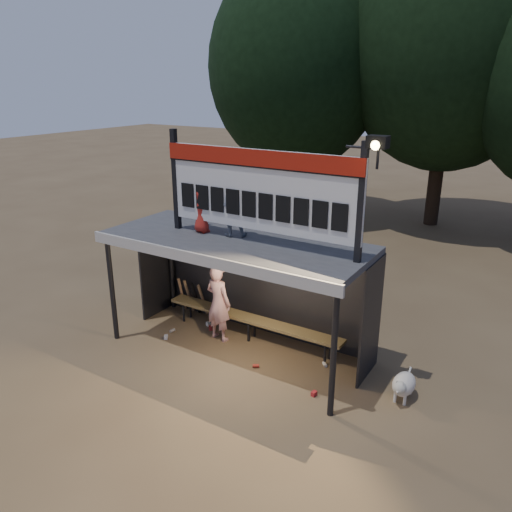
% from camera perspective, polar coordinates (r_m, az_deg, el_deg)
% --- Properties ---
extents(ground, '(80.00, 80.00, 0.00)m').
position_cam_1_polar(ground, '(10.09, -2.20, -10.69)').
color(ground, brown).
rests_on(ground, ground).
extents(player, '(0.63, 0.46, 1.62)m').
position_cam_1_polar(player, '(10.16, -4.31, -5.35)').
color(player, white).
rests_on(player, ground).
extents(child_a, '(0.69, 0.64, 1.12)m').
position_cam_1_polar(child_a, '(9.18, -2.73, 5.69)').
color(child_a, gray).
rests_on(child_a, dugout_shelter).
extents(child_b, '(0.47, 0.37, 0.85)m').
position_cam_1_polar(child_b, '(9.50, -6.23, 5.20)').
color(child_b, '#B4251B').
rests_on(child_b, dugout_shelter).
extents(dugout_shelter, '(5.10, 2.08, 2.32)m').
position_cam_1_polar(dugout_shelter, '(9.49, -1.52, -0.36)').
color(dugout_shelter, '#3D3D40').
rests_on(dugout_shelter, ground).
extents(scoreboard_assembly, '(4.10, 0.27, 1.99)m').
position_cam_1_polar(scoreboard_assembly, '(8.59, 0.60, 7.79)').
color(scoreboard_assembly, black).
rests_on(scoreboard_assembly, dugout_shelter).
extents(bench, '(4.00, 0.35, 0.48)m').
position_cam_1_polar(bench, '(10.28, -0.51, -7.30)').
color(bench, olive).
rests_on(bench, ground).
extents(tree_left, '(6.46, 6.46, 9.27)m').
position_cam_1_polar(tree_left, '(19.39, 4.66, 20.71)').
color(tree_left, black).
rests_on(tree_left, ground).
extents(tree_mid, '(7.22, 7.22, 10.36)m').
position_cam_1_polar(tree_mid, '(19.15, 21.45, 21.51)').
color(tree_mid, black).
rests_on(tree_mid, ground).
extents(dog, '(0.36, 0.81, 0.49)m').
position_cam_1_polar(dog, '(8.91, 16.49, -13.92)').
color(dog, silver).
rests_on(dog, ground).
extents(bats, '(0.68, 0.35, 0.84)m').
position_cam_1_polar(bats, '(11.42, -7.30, -4.65)').
color(bats, '#916643').
rests_on(bats, ground).
extents(litter, '(3.63, 1.22, 0.08)m').
position_cam_1_polar(litter, '(10.12, -2.84, -10.33)').
color(litter, '#A8201C').
rests_on(litter, ground).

